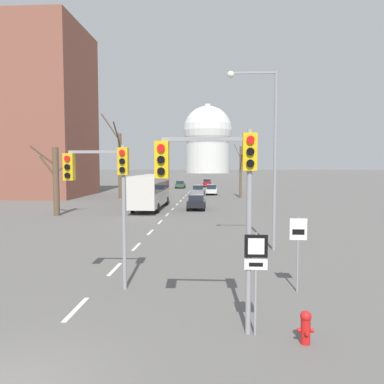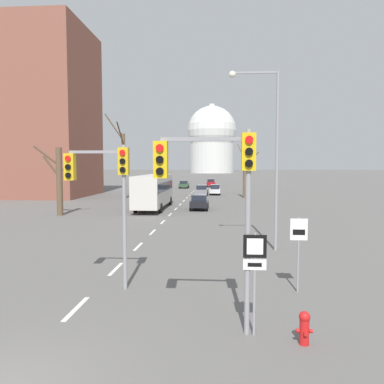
{
  "view_description": "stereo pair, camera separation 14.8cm",
  "coord_description": "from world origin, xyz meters",
  "px_view_note": "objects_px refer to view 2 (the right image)",
  "views": [
    {
      "loc": [
        4.28,
        -6.61,
        4.46
      ],
      "look_at": [
        3.54,
        5.78,
        3.58
      ],
      "focal_mm": 35.0,
      "sensor_mm": 36.0,
      "label": 1
    },
    {
      "loc": [
        4.43,
        -6.6,
        4.46
      ],
      "look_at": [
        3.54,
        5.78,
        3.58
      ],
      "focal_mm": 35.0,
      "sensor_mm": 36.0,
      "label": 2
    }
  ],
  "objects_px": {
    "route_sign_post": "(255,266)",
    "sedan_far_right": "(211,183)",
    "traffic_signal_centre_tall": "(105,180)",
    "sedan_mid_centre": "(215,190)",
    "speed_limit_sign": "(299,242)",
    "fire_hydrant": "(304,327)",
    "sedan_far_left": "(199,202)",
    "city_bus": "(154,189)",
    "sedan_near_left": "(184,184)",
    "traffic_signal_near_right": "(218,179)",
    "street_lamp_right": "(269,142)",
    "sedan_near_right": "(202,190)"
  },
  "relations": [
    {
      "from": "sedan_far_left",
      "to": "speed_limit_sign",
      "type": "bearing_deg",
      "value": -79.01
    },
    {
      "from": "sedan_near_left",
      "to": "sedan_far_right",
      "type": "bearing_deg",
      "value": 42.34
    },
    {
      "from": "traffic_signal_near_right",
      "to": "sedan_mid_centre",
      "type": "distance_m",
      "value": 47.92
    },
    {
      "from": "sedan_near_left",
      "to": "city_bus",
      "type": "bearing_deg",
      "value": -89.59
    },
    {
      "from": "traffic_signal_near_right",
      "to": "street_lamp_right",
      "type": "distance_m",
      "value": 10.44
    },
    {
      "from": "sedan_far_left",
      "to": "traffic_signal_centre_tall",
      "type": "bearing_deg",
      "value": -94.83
    },
    {
      "from": "route_sign_post",
      "to": "sedan_far_right",
      "type": "bearing_deg",
      "value": 92.17
    },
    {
      "from": "speed_limit_sign",
      "to": "sedan_far_left",
      "type": "bearing_deg",
      "value": 100.99
    },
    {
      "from": "traffic_signal_centre_tall",
      "to": "sedan_near_right",
      "type": "relative_size",
      "value": 1.14
    },
    {
      "from": "sedan_far_left",
      "to": "route_sign_post",
      "type": "bearing_deg",
      "value": -84.08
    },
    {
      "from": "traffic_signal_centre_tall",
      "to": "street_lamp_right",
      "type": "relative_size",
      "value": 0.56
    },
    {
      "from": "traffic_signal_centre_tall",
      "to": "route_sign_post",
      "type": "height_order",
      "value": "traffic_signal_centre_tall"
    },
    {
      "from": "traffic_signal_centre_tall",
      "to": "sedan_far_left",
      "type": "relative_size",
      "value": 1.36
    },
    {
      "from": "fire_hydrant",
      "to": "sedan_far_right",
      "type": "distance_m",
      "value": 69.54
    },
    {
      "from": "route_sign_post",
      "to": "sedan_near_left",
      "type": "height_order",
      "value": "route_sign_post"
    },
    {
      "from": "sedan_near_left",
      "to": "sedan_mid_centre",
      "type": "bearing_deg",
      "value": -68.86
    },
    {
      "from": "sedan_near_right",
      "to": "sedan_far_left",
      "type": "relative_size",
      "value": 1.19
    },
    {
      "from": "speed_limit_sign",
      "to": "fire_hydrant",
      "type": "bearing_deg",
      "value": -99.38
    },
    {
      "from": "speed_limit_sign",
      "to": "sedan_near_left",
      "type": "distance_m",
      "value": 61.5
    },
    {
      "from": "street_lamp_right",
      "to": "city_bus",
      "type": "distance_m",
      "value": 20.71
    },
    {
      "from": "street_lamp_right",
      "to": "sedan_far_left",
      "type": "bearing_deg",
      "value": 104.13
    },
    {
      "from": "sedan_near_right",
      "to": "traffic_signal_near_right",
      "type": "bearing_deg",
      "value": -86.85
    },
    {
      "from": "sedan_far_left",
      "to": "sedan_far_right",
      "type": "xyz_separation_m",
      "value": [
        0.29,
        41.02,
        0.06
      ]
    },
    {
      "from": "traffic_signal_near_right",
      "to": "city_bus",
      "type": "relative_size",
      "value": 0.5
    },
    {
      "from": "traffic_signal_centre_tall",
      "to": "sedan_far_left",
      "type": "height_order",
      "value": "traffic_signal_centre_tall"
    },
    {
      "from": "sedan_far_right",
      "to": "traffic_signal_centre_tall",
      "type": "bearing_deg",
      "value": -92.07
    },
    {
      "from": "route_sign_post",
      "to": "sedan_far_right",
      "type": "xyz_separation_m",
      "value": [
        -2.61,
        69.02,
        -1.01
      ]
    },
    {
      "from": "sedan_far_left",
      "to": "city_bus",
      "type": "bearing_deg",
      "value": 176.94
    },
    {
      "from": "fire_hydrant",
      "to": "sedan_near_left",
      "type": "xyz_separation_m",
      "value": [
        -9.06,
        64.65,
        0.29
      ]
    },
    {
      "from": "traffic_signal_near_right",
      "to": "route_sign_post",
      "type": "bearing_deg",
      "value": -3.95
    },
    {
      "from": "traffic_signal_near_right",
      "to": "fire_hydrant",
      "type": "distance_m",
      "value": 4.27
    },
    {
      "from": "sedan_near_left",
      "to": "sedan_far_left",
      "type": "relative_size",
      "value": 1.04
    },
    {
      "from": "traffic_signal_centre_tall",
      "to": "sedan_mid_centre",
      "type": "height_order",
      "value": "traffic_signal_centre_tall"
    },
    {
      "from": "speed_limit_sign",
      "to": "sedan_far_left",
      "type": "relative_size",
      "value": 0.7
    },
    {
      "from": "speed_limit_sign",
      "to": "sedan_near_right",
      "type": "height_order",
      "value": "speed_limit_sign"
    },
    {
      "from": "sedan_far_left",
      "to": "traffic_signal_near_right",
      "type": "bearing_deg",
      "value": -86.02
    },
    {
      "from": "speed_limit_sign",
      "to": "route_sign_post",
      "type": "bearing_deg",
      "value": -117.84
    },
    {
      "from": "sedan_far_right",
      "to": "city_bus",
      "type": "height_order",
      "value": "city_bus"
    },
    {
      "from": "speed_limit_sign",
      "to": "city_bus",
      "type": "bearing_deg",
      "value": 110.92
    },
    {
      "from": "speed_limit_sign",
      "to": "sedan_near_right",
      "type": "bearing_deg",
      "value": 97.17
    },
    {
      "from": "street_lamp_right",
      "to": "sedan_far_right",
      "type": "bearing_deg",
      "value": 94.1
    },
    {
      "from": "sedan_near_left",
      "to": "fire_hydrant",
      "type": "bearing_deg",
      "value": -82.02
    },
    {
      "from": "fire_hydrant",
      "to": "street_lamp_right",
      "type": "bearing_deg",
      "value": 87.77
    },
    {
      "from": "speed_limit_sign",
      "to": "city_bus",
      "type": "height_order",
      "value": "city_bus"
    },
    {
      "from": "traffic_signal_centre_tall",
      "to": "route_sign_post",
      "type": "relative_size",
      "value": 1.91
    },
    {
      "from": "sedan_mid_centre",
      "to": "sedan_far_right",
      "type": "xyz_separation_m",
      "value": [
        -1.08,
        21.15,
        0.07
      ]
    },
    {
      "from": "fire_hydrant",
      "to": "sedan_mid_centre",
      "type": "distance_m",
      "value": 48.36
    },
    {
      "from": "traffic_signal_near_right",
      "to": "street_lamp_right",
      "type": "bearing_deg",
      "value": 75.55
    },
    {
      "from": "fire_hydrant",
      "to": "city_bus",
      "type": "xyz_separation_m",
      "value": [
        -8.81,
        28.66,
        1.59
      ]
    },
    {
      "from": "route_sign_post",
      "to": "sedan_mid_centre",
      "type": "height_order",
      "value": "route_sign_post"
    }
  ]
}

